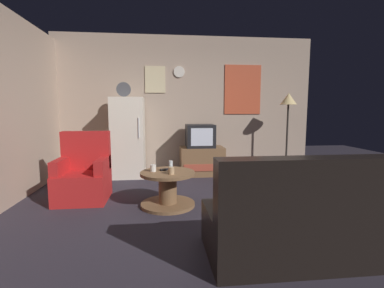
# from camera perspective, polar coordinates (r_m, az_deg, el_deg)

# --- Properties ---
(ground_plane) EXTENTS (12.00, 12.00, 0.00)m
(ground_plane) POSITION_cam_1_polar(r_m,az_deg,el_deg) (3.61, 2.50, -13.66)
(ground_plane) COLOR #2D2833
(wall_with_art) EXTENTS (5.20, 0.12, 2.74)m
(wall_with_art) POSITION_cam_1_polar(r_m,az_deg,el_deg) (5.81, -1.10, 7.98)
(wall_with_art) COLOR tan
(wall_with_art) RESTS_ON ground_plane
(fridge) EXTENTS (0.60, 0.62, 1.77)m
(fridge) POSITION_cam_1_polar(r_m,az_deg,el_deg) (5.44, -12.83, 1.35)
(fridge) COLOR silver
(fridge) RESTS_ON ground_plane
(tv_stand) EXTENTS (0.84, 0.53, 0.55)m
(tv_stand) POSITION_cam_1_polar(r_m,az_deg,el_deg) (5.51, 2.02, -3.45)
(tv_stand) COLOR brown
(tv_stand) RESTS_ON ground_plane
(crt_tv) EXTENTS (0.54, 0.51, 0.44)m
(crt_tv) POSITION_cam_1_polar(r_m,az_deg,el_deg) (5.44, 1.65, 1.68)
(crt_tv) COLOR black
(crt_tv) RESTS_ON tv_stand
(standing_lamp) EXTENTS (0.32, 0.32, 1.59)m
(standing_lamp) POSITION_cam_1_polar(r_m,az_deg,el_deg) (5.75, 18.99, 7.47)
(standing_lamp) COLOR #332D28
(standing_lamp) RESTS_ON ground_plane
(coffee_table) EXTENTS (0.72, 0.72, 0.46)m
(coffee_table) POSITION_cam_1_polar(r_m,az_deg,el_deg) (3.77, -4.96, -9.07)
(coffee_table) COLOR brown
(coffee_table) RESTS_ON ground_plane
(wine_glass) EXTENTS (0.05, 0.05, 0.15)m
(wine_glass) POSITION_cam_1_polar(r_m,az_deg,el_deg) (3.68, -4.36, -4.56)
(wine_glass) COLOR silver
(wine_glass) RESTS_ON coffee_table
(mug_ceramic_white) EXTENTS (0.08, 0.08, 0.09)m
(mug_ceramic_white) POSITION_cam_1_polar(r_m,az_deg,el_deg) (3.75, -7.92, -4.88)
(mug_ceramic_white) COLOR silver
(mug_ceramic_white) RESTS_ON coffee_table
(mug_ceramic_tan) EXTENTS (0.08, 0.08, 0.09)m
(mug_ceramic_tan) POSITION_cam_1_polar(r_m,az_deg,el_deg) (3.57, -4.22, -5.44)
(mug_ceramic_tan) COLOR tan
(mug_ceramic_tan) RESTS_ON coffee_table
(remote_control) EXTENTS (0.15, 0.11, 0.02)m
(remote_control) POSITION_cam_1_polar(r_m,az_deg,el_deg) (3.81, -5.46, -5.17)
(remote_control) COLOR black
(remote_control) RESTS_ON coffee_table
(armchair) EXTENTS (0.68, 0.68, 0.96)m
(armchair) POSITION_cam_1_polar(r_m,az_deg,el_deg) (4.29, -21.17, -6.09)
(armchair) COLOR red
(armchair) RESTS_ON ground_plane
(couch) EXTENTS (1.70, 0.80, 0.92)m
(couch) POSITION_cam_1_polar(r_m,az_deg,el_deg) (2.68, 22.42, -14.54)
(couch) COLOR black
(couch) RESTS_ON ground_plane
(book_stack) EXTENTS (0.22, 0.16, 0.12)m
(book_stack) POSITION_cam_1_polar(r_m,az_deg,el_deg) (5.65, 9.42, -5.48)
(book_stack) COLOR #9E465E
(book_stack) RESTS_ON ground_plane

